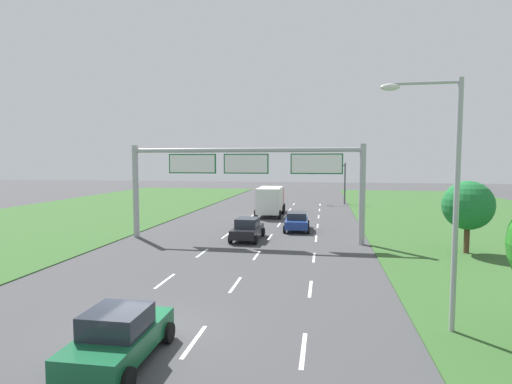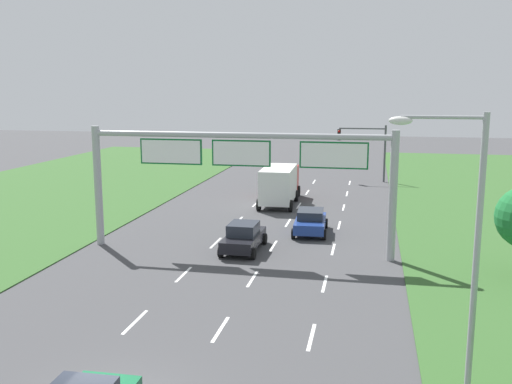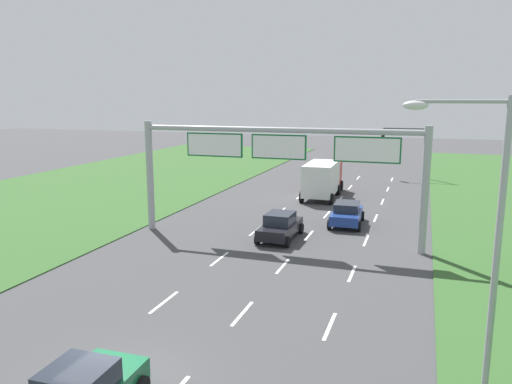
# 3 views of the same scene
# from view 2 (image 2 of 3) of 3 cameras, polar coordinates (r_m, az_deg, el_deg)

# --- Properties ---
(lane_dashes_inner_left) EXTENTS (0.14, 62.40, 0.01)m
(lane_dashes_inner_left) POSITION_cam_2_polar(r_m,az_deg,el_deg) (28.87, -7.25, -8.16)
(lane_dashes_inner_left) COLOR white
(lane_dashes_inner_left) RESTS_ON ground_plane
(lane_dashes_inner_right) EXTENTS (0.14, 62.40, 0.01)m
(lane_dashes_inner_right) POSITION_cam_2_polar(r_m,az_deg,el_deg) (27.99, -0.36, -8.68)
(lane_dashes_inner_right) COLOR white
(lane_dashes_inner_right) RESTS_ON ground_plane
(lane_dashes_slip) EXTENTS (0.14, 62.40, 0.01)m
(lane_dashes_slip) POSITION_cam_2_polar(r_m,az_deg,el_deg) (27.52, 6.88, -9.09)
(lane_dashes_slip) COLOR white
(lane_dashes_slip) RESTS_ON ground_plane
(car_near_red) EXTENTS (2.29, 4.22, 1.51)m
(car_near_red) POSITION_cam_2_polar(r_m,az_deg,el_deg) (36.55, 5.46, -2.93)
(car_near_red) COLOR navy
(car_near_red) RESTS_ON ground_plane
(car_lead_silver) EXTENTS (2.08, 4.29, 1.62)m
(car_lead_silver) POSITION_cam_2_polar(r_m,az_deg,el_deg) (32.51, -1.26, -4.51)
(car_lead_silver) COLOR black
(car_lead_silver) RESTS_ON ground_plane
(box_truck) EXTENTS (2.82, 7.67, 3.04)m
(box_truck) POSITION_cam_2_polar(r_m,az_deg,el_deg) (45.65, 2.42, 0.90)
(box_truck) COLOR #B21E19
(box_truck) RESTS_ON ground_plane
(sign_gantry) EXTENTS (17.24, 0.44, 7.00)m
(sign_gantry) POSITION_cam_2_polar(r_m,az_deg,el_deg) (31.41, -1.54, 2.75)
(sign_gantry) COLOR #9EA0A5
(sign_gantry) RESTS_ON ground_plane
(traffic_light_mast) EXTENTS (4.76, 0.49, 5.60)m
(traffic_light_mast) POSITION_cam_2_polar(r_m,az_deg,el_deg) (57.38, 10.85, 4.87)
(traffic_light_mast) COLOR #47494F
(traffic_light_mast) RESTS_ON ground_plane
(street_lamp) EXTENTS (2.61, 0.32, 8.50)m
(street_lamp) POSITION_cam_2_polar(r_m,az_deg,el_deg) (16.73, 20.01, -4.27)
(street_lamp) COLOR #9EA0A5
(street_lamp) RESTS_ON ground_plane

